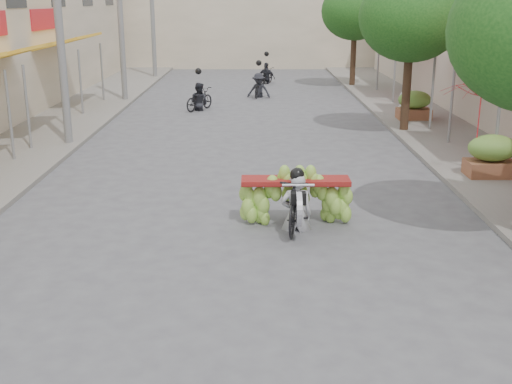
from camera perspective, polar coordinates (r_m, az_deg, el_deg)
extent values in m
plane|color=#57575C|center=(8.58, -2.37, -13.54)|extent=(120.00, 120.00, 0.00)
cube|color=slate|center=(23.95, -18.05, 5.62)|extent=(4.00, 60.00, 0.12)
cube|color=slate|center=(23.76, 16.24, 5.69)|extent=(4.00, 60.00, 0.12)
cylinder|color=slate|center=(18.69, -21.05, 6.20)|extent=(0.08, 0.08, 2.55)
cube|color=gold|center=(21.78, -20.58, 11.52)|extent=(1.77, 4.00, 0.53)
cylinder|color=slate|center=(19.98, -19.67, 6.96)|extent=(0.08, 0.08, 2.55)
cylinder|color=slate|center=(23.37, -16.81, 8.50)|extent=(0.08, 0.08, 2.55)
cube|color=gold|center=(27.48, -16.29, 12.76)|extent=(1.77, 4.00, 0.53)
cylinder|color=slate|center=(25.66, -15.32, 9.29)|extent=(0.08, 0.08, 2.55)
cylinder|color=slate|center=(29.13, -13.52, 10.23)|extent=(0.08, 0.08, 2.55)
cube|color=red|center=(27.70, -18.24, 14.39)|extent=(0.10, 3.50, 0.80)
cube|color=red|center=(18.75, 21.48, 10.76)|extent=(1.77, 4.20, 0.53)
cylinder|color=slate|center=(16.89, 20.65, 5.23)|extent=(0.08, 0.08, 2.55)
cylinder|color=slate|center=(20.44, 16.99, 7.40)|extent=(0.08, 0.08, 2.55)
cube|color=red|center=(24.42, 16.38, 12.34)|extent=(1.77, 4.20, 0.53)
cylinder|color=slate|center=(22.53, 15.39, 8.33)|extent=(0.08, 0.08, 2.55)
cylinder|color=slate|center=(26.18, 13.22, 9.57)|extent=(0.08, 0.08, 2.55)
cube|color=red|center=(30.22, 13.19, 13.28)|extent=(1.77, 4.20, 0.53)
cylinder|color=slate|center=(28.31, 12.22, 10.14)|extent=(0.08, 0.08, 2.55)
cylinder|color=slate|center=(32.02, 10.80, 10.93)|extent=(0.08, 0.08, 2.55)
cube|color=beige|center=(45.41, -0.59, 15.64)|extent=(20.00, 6.00, 7.00)
cylinder|color=slate|center=(20.23, -17.20, 15.07)|extent=(0.24, 0.24, 8.00)
cylinder|color=slate|center=(28.98, -12.01, 15.70)|extent=(0.24, 0.24, 8.00)
cylinder|color=slate|center=(37.84, -9.22, 15.99)|extent=(0.24, 0.24, 8.00)
cylinder|color=#3A2719|center=(22.17, 13.25, 9.20)|extent=(0.28, 0.28, 3.20)
ellipsoid|color=#205519|center=(22.01, 13.64, 14.88)|extent=(3.40, 3.40, 2.90)
cylinder|color=#3A2719|center=(33.90, 8.64, 11.89)|extent=(0.28, 0.28, 3.20)
ellipsoid|color=#205519|center=(33.79, 8.80, 15.61)|extent=(3.40, 3.40, 2.90)
cube|color=brown|center=(16.95, 20.14, 2.18)|extent=(1.20, 0.80, 0.50)
ellipsoid|color=olive|center=(16.83, 20.33, 4.09)|extent=(1.20, 0.88, 0.66)
cube|color=brown|center=(24.45, 13.85, 6.91)|extent=(1.20, 0.80, 0.50)
ellipsoid|color=olive|center=(24.37, 13.94, 8.25)|extent=(1.20, 0.88, 0.66)
imported|color=black|center=(12.50, 3.60, -0.84)|extent=(0.90, 1.97, 1.12)
cylinder|color=silver|center=(11.86, 3.81, -1.51)|extent=(0.10, 0.66, 0.66)
cube|color=black|center=(11.90, 3.79, -0.54)|extent=(0.28, 0.22, 0.22)
cylinder|color=silver|center=(11.93, 3.78, 0.61)|extent=(0.60, 0.05, 0.05)
cube|color=maroon|center=(12.74, 3.53, 1.00)|extent=(2.15, 0.55, 0.10)
imported|color=#BABCC3|center=(12.28, 3.67, 1.71)|extent=(0.61, 0.45, 1.70)
sphere|color=black|center=(12.07, 3.75, 5.45)|extent=(0.28, 0.28, 0.28)
imported|color=#B2171E|center=(16.46, 19.57, 9.41)|extent=(2.07, 2.07, 1.81)
imported|color=silver|center=(25.05, 13.23, 8.74)|extent=(1.06, 0.97, 1.86)
imported|color=black|center=(26.48, -5.09, 8.22)|extent=(1.34, 1.71, 0.91)
imported|color=#23242A|center=(26.39, -5.13, 9.66)|extent=(0.93, 0.82, 1.65)
sphere|color=black|center=(26.34, -5.15, 10.64)|extent=(0.26, 0.26, 0.26)
imported|color=black|center=(29.90, 0.24, 9.32)|extent=(0.81, 1.72, 0.98)
imported|color=#23242A|center=(29.83, 0.25, 10.53)|extent=(1.15, 0.76, 1.65)
sphere|color=black|center=(29.78, 0.25, 11.40)|extent=(0.26, 0.26, 0.26)
imported|color=black|center=(35.00, 0.93, 10.28)|extent=(1.06, 1.59, 0.84)
imported|color=#23242A|center=(34.93, 0.94, 11.43)|extent=(1.10, 0.86, 1.65)
sphere|color=black|center=(34.89, 0.94, 12.17)|extent=(0.26, 0.26, 0.26)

